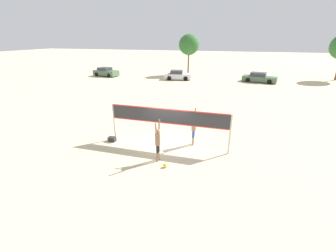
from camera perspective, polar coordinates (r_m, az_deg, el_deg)
ground_plane at (r=13.77m, az=0.00°, el=-5.02°), size 200.00×200.00×0.00m
volleyball_net at (r=13.08m, az=0.00°, el=1.80°), size 7.22×0.10×2.36m
player_spiker at (r=11.70m, az=-2.62°, el=-3.62°), size 0.28×0.72×2.26m
player_blocker at (r=13.53m, az=6.56°, el=-0.08°), size 0.28×0.72×2.27m
volleyball at (r=11.59m, az=-0.74°, el=-9.99°), size 0.22×0.22×0.22m
gear_bag at (r=14.72m, az=-14.01°, el=-3.24°), size 0.47×0.30×0.29m
parked_car_near at (r=36.14m, az=22.17°, el=11.26°), size 5.01×2.78×1.37m
parked_car_mid at (r=40.35m, az=-15.50°, el=13.04°), size 4.48×2.52×1.44m
parked_car_far at (r=35.77m, az=2.45°, el=12.73°), size 4.30×2.53×1.40m
tree_left_cluster at (r=40.31m, az=5.34°, el=19.86°), size 3.40×3.40×6.69m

